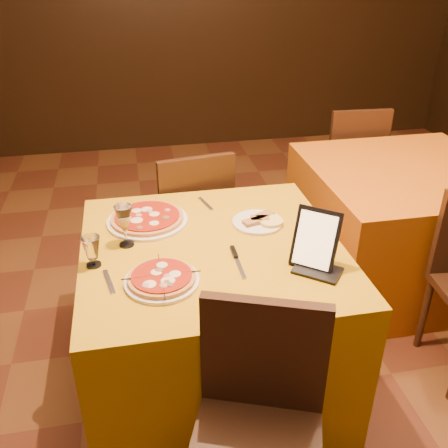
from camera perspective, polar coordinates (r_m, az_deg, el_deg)
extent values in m
cube|color=#5E2D19|center=(2.51, 2.42, -19.18)|extent=(6.00, 7.00, 0.01)
cube|color=black|center=(5.16, -7.03, 23.66)|extent=(6.00, 0.01, 2.80)
cube|color=#C1930C|center=(2.35, -1.31, -10.29)|extent=(1.10, 1.10, 0.75)
cube|color=#B45B0B|center=(3.23, 19.34, -0.18)|extent=(1.10, 1.10, 0.75)
cylinder|color=white|center=(1.92, -7.11, -6.48)|extent=(0.29, 0.29, 0.01)
cylinder|color=#AD4C23|center=(1.91, -7.14, -6.09)|extent=(0.26, 0.26, 0.02)
cylinder|color=white|center=(2.33, -8.74, 0.38)|extent=(0.37, 0.37, 0.01)
cylinder|color=#AD4C23|center=(2.33, -8.77, 0.72)|extent=(0.33, 0.33, 0.02)
cylinder|color=white|center=(2.30, 3.86, 0.19)|extent=(0.23, 0.23, 0.01)
cylinder|color=olive|center=(2.29, 3.87, 0.57)|extent=(0.14, 0.14, 0.02)
cube|color=black|center=(1.97, 10.41, -1.71)|extent=(0.20, 0.19, 0.23)
cube|color=#A6A7AD|center=(2.00, 1.68, -4.61)|extent=(0.02, 0.21, 0.01)
cube|color=silver|center=(1.95, -13.00, -6.44)|extent=(0.05, 0.16, 0.01)
cube|color=silver|center=(2.47, -2.11, 2.32)|extent=(0.06, 0.15, 0.01)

